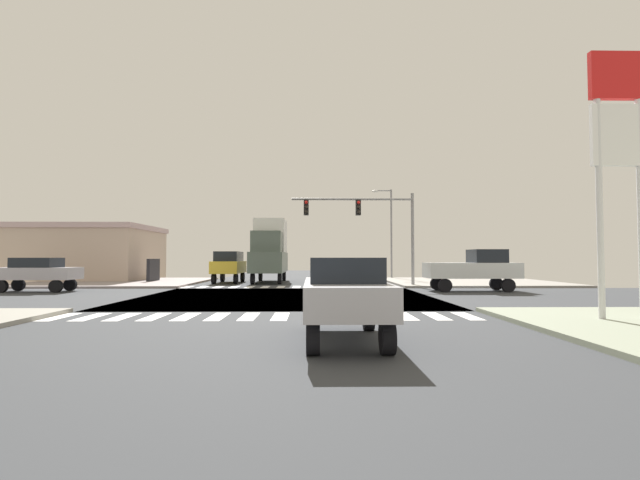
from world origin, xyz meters
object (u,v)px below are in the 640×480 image
(gas_station_sign, at_px, (618,135))
(pickup_nearside_1, at_px, (474,268))
(street_lamp, at_px, (389,225))
(bank_building, at_px, (57,253))
(traffic_signal_mast, at_px, (364,217))
(suv_crossing_1, at_px, (229,264))
(box_truck_trailing_1, at_px, (270,249))
(sedan_farside_1, at_px, (345,291))
(sedan_middle_3, at_px, (37,271))

(gas_station_sign, height_order, pickup_nearside_1, gas_station_sign)
(street_lamp, distance_m, bank_building, 28.01)
(gas_station_sign, relative_size, bank_building, 0.47)
(traffic_signal_mast, relative_size, suv_crossing_1, 1.74)
(bank_building, relative_size, box_truck_trailing_1, 2.35)
(pickup_nearside_1, bearing_deg, suv_crossing_1, -119.49)
(pickup_nearside_1, bearing_deg, street_lamp, -170.50)
(box_truck_trailing_1, bearing_deg, sedan_farside_1, 99.29)
(suv_crossing_1, bearing_deg, sedan_middle_3, 44.05)
(traffic_signal_mast, xyz_separation_m, box_truck_trailing_1, (-6.63, 5.47, -1.99))
(box_truck_trailing_1, relative_size, sedan_middle_3, 1.67)
(gas_station_sign, relative_size, pickup_nearside_1, 1.54)
(gas_station_sign, bearing_deg, traffic_signal_mast, 108.51)
(bank_building, height_order, sedan_middle_3, bank_building)
(gas_station_sign, distance_m, suv_crossing_1, 26.38)
(sedan_middle_3, bearing_deg, box_truck_trailing_1, 128.06)
(sedan_farside_1, height_order, sedan_middle_3, same)
(pickup_nearside_1, relative_size, suv_crossing_1, 1.11)
(bank_building, xyz_separation_m, suv_crossing_1, (14.81, -3.59, -0.87))
(traffic_signal_mast, bearing_deg, bank_building, 161.10)
(gas_station_sign, xyz_separation_m, sedan_farside_1, (-8.14, -2.55, -4.33))
(traffic_signal_mast, distance_m, sedan_middle_3, 19.35)
(traffic_signal_mast, height_order, sedan_middle_3, traffic_signal_mast)
(gas_station_sign, relative_size, suv_crossing_1, 1.71)
(traffic_signal_mast, height_order, bank_building, traffic_signal_mast)
(traffic_signal_mast, bearing_deg, box_truck_trailing_1, 140.48)
(street_lamp, height_order, sedan_farside_1, street_lamp)
(street_lamp, height_order, suv_crossing_1, street_lamp)
(traffic_signal_mast, xyz_separation_m, suv_crossing_1, (-9.63, 4.78, -3.16))
(traffic_signal_mast, bearing_deg, suv_crossing_1, 153.60)
(sedan_farside_1, bearing_deg, street_lamp, 78.45)
(gas_station_sign, distance_m, box_truck_trailing_1, 25.22)
(pickup_nearside_1, bearing_deg, sedan_middle_3, -90.00)
(pickup_nearside_1, bearing_deg, traffic_signal_mast, -124.24)
(bank_building, distance_m, pickup_nearside_1, 32.64)
(street_lamp, bearing_deg, bank_building, -175.80)
(bank_building, bearing_deg, traffic_signal_mast, -18.90)
(street_lamp, bearing_deg, suv_crossing_1, -156.59)
(pickup_nearside_1, bearing_deg, box_truck_trailing_1, -127.15)
(gas_station_sign, height_order, sedan_middle_3, gas_station_sign)
(pickup_nearside_1, relative_size, sedan_farside_1, 1.19)
(traffic_signal_mast, distance_m, pickup_nearside_1, 7.72)
(suv_crossing_1, distance_m, box_truck_trailing_1, 3.29)
(traffic_signal_mast, bearing_deg, street_lamp, 72.00)
(gas_station_sign, height_order, sedan_farside_1, gas_station_sign)
(traffic_signal_mast, xyz_separation_m, bank_building, (-24.44, 8.37, -2.29))
(pickup_nearside_1, distance_m, sedan_farside_1, 17.25)
(sedan_middle_3, bearing_deg, pickup_nearside_1, 90.00)
(street_lamp, relative_size, sedan_middle_3, 1.84)
(sedan_farside_1, xyz_separation_m, box_truck_trailing_1, (-4.00, 24.46, 1.45))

